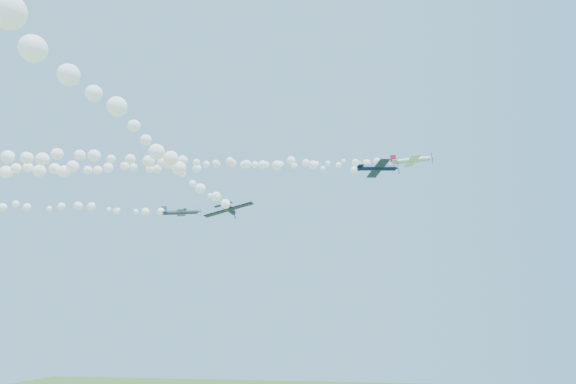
% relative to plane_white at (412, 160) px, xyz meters
% --- Properties ---
extents(plane_white, '(7.05, 7.41, 1.93)m').
position_rel_plane_white_xyz_m(plane_white, '(0.00, 0.00, 0.00)').
color(plane_white, silver).
extents(smoke_trail_white, '(67.16, 10.03, 2.97)m').
position_rel_plane_white_xyz_m(smoke_trail_white, '(-35.65, -4.12, -0.32)').
color(smoke_trail_white, white).
extents(plane_navy, '(7.25, 7.67, 1.98)m').
position_rel_plane_white_xyz_m(plane_navy, '(-5.63, -2.90, -1.97)').
color(plane_navy, '#0B1434').
extents(smoke_trail_navy, '(77.88, 25.48, 2.85)m').
position_rel_plane_white_xyz_m(smoke_trail_navy, '(-46.59, -15.33, -2.18)').
color(smoke_trail_navy, white).
extents(plane_grey, '(6.76, 7.16, 1.88)m').
position_rel_plane_white_xyz_m(plane_grey, '(-39.67, 1.25, -6.91)').
color(plane_grey, '#393C52').
extents(plane_black, '(6.89, 6.83, 2.09)m').
position_rel_plane_white_xyz_m(plane_black, '(-26.83, -12.97, -10.12)').
color(plane_black, black).
extents(smoke_trail_black, '(4.91, 74.94, 2.78)m').
position_rel_plane_white_xyz_m(smoke_trail_black, '(-25.50, -52.45, -10.38)').
color(smoke_trail_black, white).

